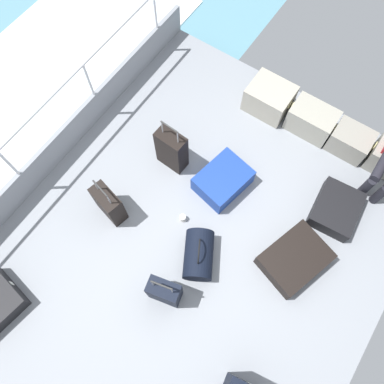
{
  "coord_description": "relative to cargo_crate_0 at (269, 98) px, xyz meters",
  "views": [
    {
      "loc": [
        0.61,
        -1.12,
        4.52
      ],
      "look_at": [
        -0.38,
        0.34,
        0.25
      ],
      "focal_mm": 35.49,
      "sensor_mm": 36.0,
      "label": 1
    }
  ],
  "objects": [
    {
      "name": "suitcase_8",
      "position": [
        1.49,
        -0.91,
        -0.09
      ],
      "size": [
        0.57,
        0.68,
        0.22
      ],
      "color": "black",
      "rests_on": "ground_plane"
    },
    {
      "name": "duffel_bag",
      "position": [
        0.41,
        -2.35,
        -0.03
      ],
      "size": [
        0.57,
        0.65,
        0.49
      ],
      "color": "black",
      "rests_on": "ground_plane"
    },
    {
      "name": "suitcase_4",
      "position": [
        0.34,
        -2.92,
        0.06
      ],
      "size": [
        0.39,
        0.27,
        0.73
      ],
      "color": "black",
      "rests_on": "ground_plane"
    },
    {
      "name": "cargo_crate_0",
      "position": [
        0.0,
        0.0,
        0.0
      ],
      "size": [
        0.62,
        0.49,
        0.4
      ],
      "color": "#9E9989",
      "rests_on": "ground_plane"
    },
    {
      "name": "suitcase_2",
      "position": [
        -0.6,
        -1.46,
        0.12
      ],
      "size": [
        0.39,
        0.22,
        0.87
      ],
      "color": "black",
      "rests_on": "ground_plane"
    },
    {
      "name": "railing_port",
      "position": [
        -1.87,
        -2.11,
        0.58
      ],
      "size": [
        0.04,
        4.2,
        1.02
      ],
      "color": "silver",
      "rests_on": "ground_plane"
    },
    {
      "name": "cargo_crate_2",
      "position": [
        1.21,
        0.03,
        -0.02
      ],
      "size": [
        0.54,
        0.38,
        0.35
      ],
      "color": "gray",
      "rests_on": "ground_plane"
    },
    {
      "name": "suitcase_3",
      "position": [
        0.13,
        -1.38,
        -0.06
      ],
      "size": [
        0.62,
        0.74,
        0.28
      ],
      "color": "navy",
      "rests_on": "ground_plane"
    },
    {
      "name": "gunwale_port",
      "position": [
        -1.87,
        -2.11,
        0.02
      ],
      "size": [
        0.06,
        5.2,
        0.45
      ],
      "primitive_type": "cube",
      "color": "gray",
      "rests_on": "ground_plane"
    },
    {
      "name": "suitcase_1",
      "position": [
        -0.81,
        -2.46,
        0.07
      ],
      "size": [
        0.43,
        0.28,
        0.76
      ],
      "color": "black",
      "rests_on": "ground_plane"
    },
    {
      "name": "ground_plane",
      "position": [
        0.3,
        -2.11,
        -0.23
      ],
      "size": [
        4.4,
        5.2,
        0.06
      ],
      "primitive_type": "cube",
      "color": "gray"
    },
    {
      "name": "paper_cup",
      "position": [
        -0.03,
        -2.06,
        -0.15
      ],
      "size": [
        0.08,
        0.08,
        0.1
      ],
      "primitive_type": "cylinder",
      "color": "white",
      "rests_on": "ground_plane"
    },
    {
      "name": "suitcase_0",
      "position": [
        1.36,
        -1.74,
        -0.09
      ],
      "size": [
        0.77,
        0.89,
        0.22
      ],
      "color": "black",
      "rests_on": "ground_plane"
    },
    {
      "name": "cargo_crate_1",
      "position": [
        0.64,
        0.02,
        -0.01
      ],
      "size": [
        0.64,
        0.4,
        0.39
      ],
      "color": "gray",
      "rests_on": "ground_plane"
    },
    {
      "name": "sea_wake",
      "position": [
        -3.3,
        -2.11,
        -0.54
      ],
      "size": [
        12.0,
        12.0,
        0.01
      ],
      "color": "#598C9E",
      "rests_on": "ground_plane"
    }
  ]
}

